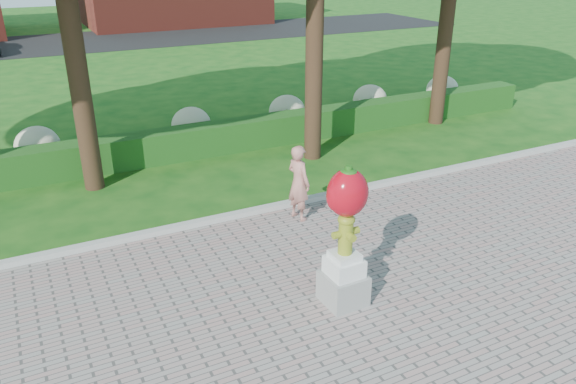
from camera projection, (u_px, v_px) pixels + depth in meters
The scene contains 7 objects.
ground at pixel (287, 299), 8.97m from camera, with size 100.00×100.00×0.00m, color #124812.
curb at pixel (221, 219), 11.39m from camera, with size 40.00×0.18×0.15m, color #ADADA5.
lawn_hedge at pixel (166, 146), 14.53m from camera, with size 24.00×0.70×0.80m, color #1A4F16.
hydrangea_row at pixel (176, 127), 15.52m from camera, with size 20.10×1.10×0.99m.
street at pixel (67, 43), 31.84m from camera, with size 50.00×8.00×0.02m, color black.
hydrant_sculpture at pixel (346, 233), 8.35m from camera, with size 0.67×0.64×2.29m.
woman at pixel (299, 183), 11.21m from camera, with size 0.57×0.38×1.57m, color tan.
Camera 1 is at (-3.34, -6.72, 5.21)m, focal length 35.00 mm.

